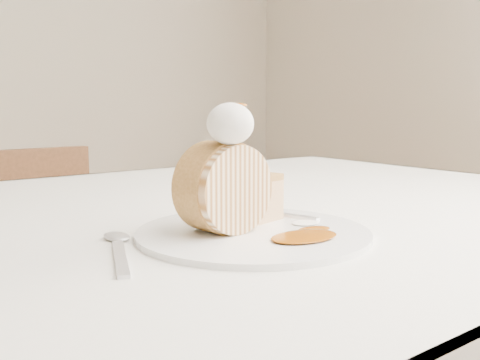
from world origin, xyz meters
TOP-DOWN VIEW (x-y plane):
  - table at (0.00, 0.20)m, footprint 1.40×0.90m
  - chair_far at (0.00, 1.09)m, footprint 0.39×0.39m
  - plate at (0.00, 0.03)m, footprint 0.30×0.30m
  - roulade_slice at (-0.03, 0.05)m, footprint 0.10×0.06m
  - cake_chunk at (0.03, 0.08)m, footprint 0.07×0.06m
  - whipped_cream at (-0.03, 0.03)m, footprint 0.05×0.05m
  - caramel_drizzle at (-0.02, 0.04)m, footprint 0.02×0.02m
  - caramel_pool at (0.02, -0.03)m, footprint 0.09×0.07m
  - fork at (0.07, 0.07)m, footprint 0.06×0.15m
  - spoon at (-0.15, 0.04)m, footprint 0.07×0.14m

SIDE VIEW (x-z plane):
  - chair_far at x=0.00m, z-range 0.06..0.83m
  - table at x=0.00m, z-range 0.29..1.04m
  - spoon at x=-0.15m, z-range 0.75..0.75m
  - plate at x=0.00m, z-range 0.75..0.76m
  - fork at x=0.07m, z-range 0.76..0.76m
  - caramel_pool at x=0.02m, z-range 0.76..0.76m
  - cake_chunk at x=0.03m, z-range 0.76..0.80m
  - roulade_slice at x=-0.03m, z-range 0.76..0.85m
  - whipped_cream at x=-0.03m, z-range 0.85..0.89m
  - caramel_drizzle at x=-0.02m, z-range 0.89..0.90m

